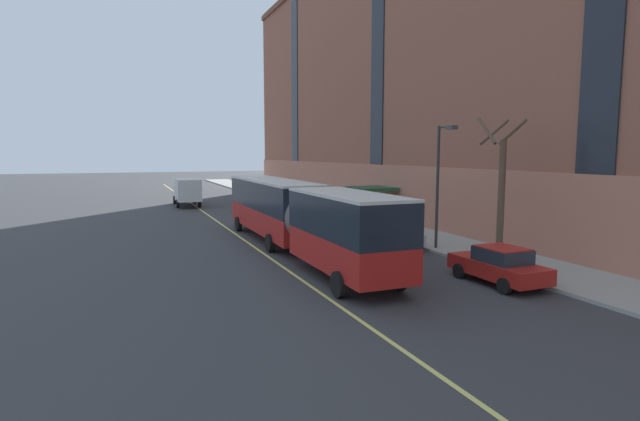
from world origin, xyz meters
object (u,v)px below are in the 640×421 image
parked_car_red_3 (301,206)px  city_bus (295,213)px  box_truck (187,190)px  parked_car_red_4 (499,265)px  parked_car_silver_0 (273,199)px  street_tree_mid_block (500,189)px  street_lamp (440,174)px  parked_car_silver_1 (393,233)px

parked_car_red_3 → city_bus: bearing=-110.7°
parked_car_red_3 → box_truck: bearing=125.8°
parked_car_red_3 → parked_car_red_4: same height
parked_car_silver_0 → parked_car_red_3: same height
street_tree_mid_block → parked_car_silver_0: bearing=95.8°
parked_car_red_3 → street_tree_mid_block: street_tree_mid_block is taller
street_lamp → parked_car_silver_0: bearing=94.1°
city_bus → street_lamp: bearing=-19.3°
street_lamp → street_tree_mid_block: bearing=-71.8°
parked_car_silver_0 → street_tree_mid_block: street_tree_mid_block is taller
city_bus → parked_car_red_3: city_bus is taller
parked_car_silver_0 → box_truck: box_truck is taller
parked_car_red_3 → parked_car_red_4: (-0.07, -24.31, -0.00)m
box_truck → street_tree_mid_block: 34.12m
parked_car_red_4 → parked_car_silver_1: bearing=89.5°
city_bus → parked_car_red_4: 10.94m
box_truck → street_tree_mid_block: (10.95, -32.25, 2.02)m
parked_car_silver_1 → street_lamp: bearing=-49.7°
parked_car_silver_0 → parked_car_red_3: bearing=-89.0°
city_bus → street_tree_mid_block: size_ratio=2.98×
city_bus → parked_car_silver_0: bearing=76.3°
city_bus → street_tree_mid_block: (8.51, -5.97, 1.48)m
parked_car_red_4 → street_tree_mid_block: (2.89, 3.32, 2.85)m
parked_car_silver_0 → parked_car_red_4: size_ratio=0.99×
parked_car_silver_1 → street_tree_mid_block: 6.72m
street_lamp → parked_car_silver_1: bearing=130.3°
box_truck → street_lamp: 30.62m
parked_car_red_4 → parked_car_silver_0: bearing=90.1°
city_bus → parked_car_silver_0: size_ratio=4.82×
parked_car_silver_0 → parked_car_silver_1: bearing=-89.7°
city_bus → box_truck: bearing=95.3°
street_tree_mid_block → street_lamp: bearing=108.2°
city_bus → parked_car_silver_1: (5.69, -0.57, -1.37)m
parked_car_silver_0 → box_truck: 8.74m
city_bus → street_tree_mid_block: bearing=-35.1°
parked_car_silver_1 → street_tree_mid_block: (2.82, -5.40, 2.85)m
city_bus → parked_car_silver_1: size_ratio=4.71×
parked_car_red_3 → parked_car_red_4: 24.31m
city_bus → parked_car_red_4: bearing=-58.8°
city_bus → parked_car_silver_1: city_bus is taller
parked_car_silver_1 → street_lamp: 4.37m
parked_car_silver_1 → box_truck: bearing=106.8°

